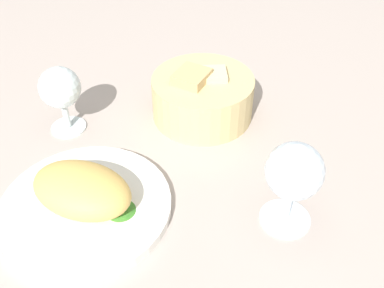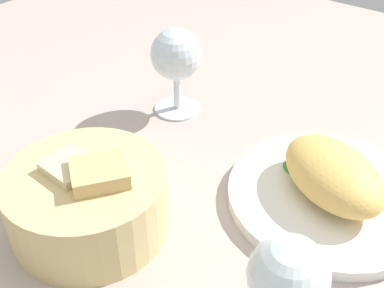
{
  "view_description": "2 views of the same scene",
  "coord_description": "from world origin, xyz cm",
  "px_view_note": "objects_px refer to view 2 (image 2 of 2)",
  "views": [
    {
      "loc": [
        -6.24,
        -49.79,
        46.9
      ],
      "look_at": [
        -0.39,
        -0.48,
        4.05
      ],
      "focal_mm": 42.17,
      "sensor_mm": 36.0,
      "label": 1
    },
    {
      "loc": [
        -28.56,
        34.17,
        38.15
      ],
      "look_at": [
        0.95,
        -3.66,
        3.03
      ],
      "focal_mm": 44.91,
      "sensor_mm": 36.0,
      "label": 2
    }
  ],
  "objects_px": {
    "plate": "(328,196)",
    "bread_basket": "(88,199)",
    "wine_glass_near": "(176,58)",
    "wine_glass_far": "(287,280)"
  },
  "relations": [
    {
      "from": "plate",
      "to": "bread_basket",
      "type": "distance_m",
      "value": 0.27
    },
    {
      "from": "plate",
      "to": "wine_glass_near",
      "type": "bearing_deg",
      "value": -10.18
    },
    {
      "from": "bread_basket",
      "to": "wine_glass_far",
      "type": "distance_m",
      "value": 0.23
    },
    {
      "from": "bread_basket",
      "to": "wine_glass_near",
      "type": "bearing_deg",
      "value": -72.02
    },
    {
      "from": "wine_glass_far",
      "to": "plate",
      "type": "bearing_deg",
      "value": -77.94
    },
    {
      "from": "bread_basket",
      "to": "wine_glass_near",
      "type": "distance_m",
      "value": 0.26
    },
    {
      "from": "wine_glass_far",
      "to": "bread_basket",
      "type": "bearing_deg",
      "value": 2.49
    },
    {
      "from": "plate",
      "to": "wine_glass_far",
      "type": "bearing_deg",
      "value": 102.06
    },
    {
      "from": "bread_basket",
      "to": "wine_glass_far",
      "type": "bearing_deg",
      "value": -177.51
    },
    {
      "from": "bread_basket",
      "to": "wine_glass_near",
      "type": "relative_size",
      "value": 1.34
    }
  ]
}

